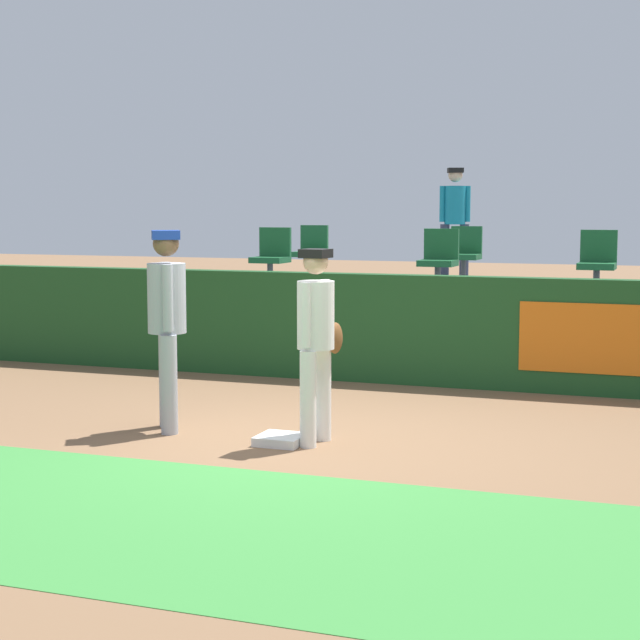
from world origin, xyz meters
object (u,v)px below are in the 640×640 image
seat_front_center (439,257)px  spectator_hooded (455,215)px  seat_front_left (272,254)px  seat_back_center (465,252)px  player_runner_visitor (167,315)px  seat_front_right (597,260)px  player_fielder_home (317,332)px  seat_back_left (312,249)px  first_base (281,440)px

seat_front_center → spectator_hooded: spectator_hooded is taller
seat_front_left → seat_back_center: same height
player_runner_visitor → seat_front_right: 5.83m
player_runner_visitor → player_fielder_home: bearing=57.4°
seat_front_left → seat_back_center: (2.30, 1.80, -0.00)m
seat_back_left → spectator_hooded: spectator_hooded is taller
player_fielder_home → seat_front_center: size_ratio=2.05×
seat_front_center → first_base: bearing=-92.7°
seat_front_center → spectator_hooded: (-0.46, 2.91, 0.53)m
player_fielder_home → seat_front_left: size_ratio=2.05×
spectator_hooded → seat_front_left: bearing=36.7°
first_base → seat_back_center: bearing=88.5°
seat_front_left → first_base: bearing=-66.4°
player_fielder_home → spectator_hooded: bearing=-171.0°
first_base → seat_back_center: (0.17, 6.67, 1.39)m
player_fielder_home → seat_front_center: seat_front_center is taller
seat_front_left → seat_back_center: size_ratio=1.00×
seat_front_center → seat_front_right: 2.00m
first_base → seat_front_center: 5.07m
player_fielder_home → seat_back_center: (-0.12, 6.53, 0.44)m
first_base → seat_front_right: seat_front_right is taller
seat_back_center → seat_back_left: bearing=-180.0°
seat_back_left → seat_front_center: bearing=-36.3°
player_runner_visitor → spectator_hooded: 7.72m
first_base → seat_back_center: 6.81m
first_base → player_runner_visitor: size_ratio=0.21×
first_base → seat_back_left: size_ratio=0.48×
first_base → seat_back_left: bearing=108.4°
seat_front_right → seat_front_left: 4.35m
spectator_hooded → player_fielder_home: bearing=73.6°
player_fielder_home → seat_back_left: seat_back_left is taller
seat_front_center → seat_front_right: same height
first_base → seat_front_right: 5.53m
seat_front_center → seat_back_left: same height
seat_front_center → spectator_hooded: bearing=99.0°
player_runner_visitor → seat_back_left: size_ratio=2.23×
seat_front_right → spectator_hooded: 3.85m
first_base → spectator_hooded: 8.01m
seat_back_center → player_fielder_home: bearing=-89.0°
seat_back_center → spectator_hooded: bearing=110.1°
player_fielder_home → spectator_hooded: 7.72m
first_base → spectator_hooded: spectator_hooded is taller
player_fielder_home → seat_back_left: size_ratio=2.05×
seat_front_center → seat_front_left: same height
player_fielder_home → seat_front_left: bearing=-147.8°
player_runner_visitor → seat_back_center: (1.38, 6.49, 0.35)m
spectator_hooded → seat_front_right: bearing=109.9°
seat_front_left → seat_back_center: bearing=38.1°
seat_front_center → seat_front_right: size_ratio=1.00×
player_runner_visitor → seat_front_center: 4.92m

